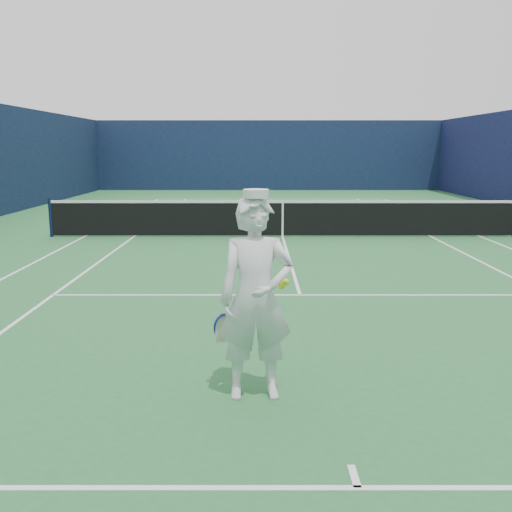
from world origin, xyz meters
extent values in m
plane|color=#276735|center=(0.00, 0.00, 0.00)|extent=(80.00, 80.00, 0.00)
cube|color=white|center=(0.00, 11.88, 0.00)|extent=(11.03, 0.06, 0.01)
cube|color=white|center=(0.00, -11.88, 0.00)|extent=(11.03, 0.06, 0.01)
cube|color=white|center=(-5.49, 0.00, 0.00)|extent=(0.06, 23.83, 0.01)
cube|color=white|center=(5.49, 0.00, 0.00)|extent=(0.06, 23.83, 0.01)
cube|color=white|center=(-4.12, 0.00, 0.00)|extent=(0.06, 23.77, 0.01)
cube|color=white|center=(4.12, 0.00, 0.00)|extent=(0.06, 23.77, 0.01)
cube|color=white|center=(0.00, 6.40, 0.00)|extent=(8.23, 0.06, 0.01)
cube|color=white|center=(0.00, -6.40, 0.00)|extent=(8.23, 0.06, 0.01)
cube|color=white|center=(0.00, 0.00, 0.00)|extent=(0.06, 12.80, 0.01)
cube|color=white|center=(0.00, 11.73, 0.00)|extent=(0.06, 0.30, 0.01)
cube|color=white|center=(0.00, -11.73, 0.00)|extent=(0.06, 0.30, 0.01)
cube|color=#0F1A37|center=(0.00, 18.00, 2.00)|extent=(20.12, 0.12, 4.00)
cylinder|color=#141E4C|center=(-6.40, 0.00, 0.54)|extent=(0.09, 0.09, 1.07)
cube|color=black|center=(0.00, 0.00, 0.50)|extent=(12.79, 0.02, 0.92)
cube|color=white|center=(0.00, 0.00, 0.97)|extent=(12.79, 0.04, 0.07)
cube|color=white|center=(0.00, 0.00, 0.47)|extent=(0.05, 0.03, 0.94)
imported|color=white|center=(-0.73, -10.30, 0.99)|extent=(0.76, 0.54, 1.98)
cylinder|color=white|center=(-0.73, -10.30, 2.00)|extent=(0.24, 0.24, 0.08)
cube|color=white|center=(-0.75, -10.17, 1.97)|extent=(0.19, 0.12, 0.02)
cylinder|color=navy|center=(-1.02, -10.25, 1.03)|extent=(0.04, 0.09, 0.22)
cube|color=#1C2897|center=(-1.02, -10.19, 0.85)|extent=(0.02, 0.02, 0.14)
torus|color=#1C2897|center=(-1.03, -10.13, 0.64)|extent=(0.30, 0.13, 0.29)
cube|color=beige|center=(-1.03, -10.13, 0.64)|extent=(0.22, 0.02, 0.30)
sphere|color=#D7EF1B|center=(-0.48, -10.18, 1.09)|extent=(0.07, 0.07, 0.07)
sphere|color=#D7EF1B|center=(-0.44, -10.15, 1.12)|extent=(0.07, 0.07, 0.07)
camera|label=1|loc=(-0.73, -15.60, 2.41)|focal=40.00mm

